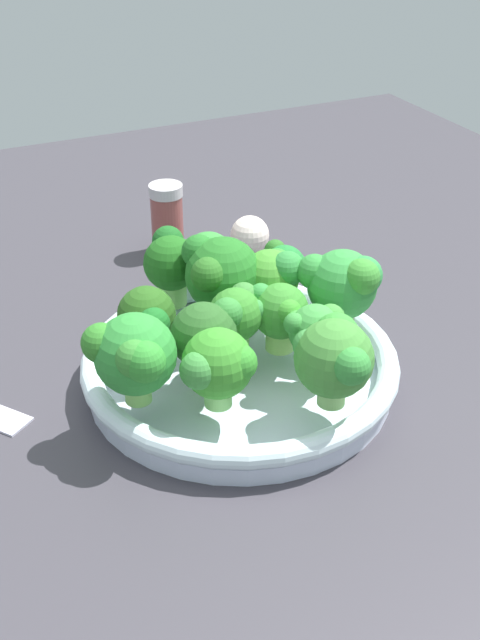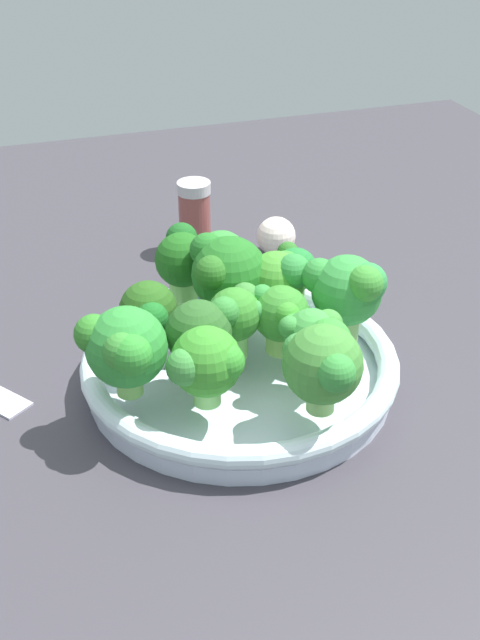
{
  "view_description": "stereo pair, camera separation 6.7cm",
  "coord_description": "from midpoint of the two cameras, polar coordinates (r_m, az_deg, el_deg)",
  "views": [
    {
      "loc": [
        -55.19,
        20.89,
        41.3
      ],
      "look_at": [
        -3.32,
        -3.48,
        6.37
      ],
      "focal_mm": 45.94,
      "sensor_mm": 36.0,
      "label": 1
    },
    {
      "loc": [
        -57.68,
        14.66,
        41.3
      ],
      "look_at": [
        -3.32,
        -3.48,
        6.37
      ],
      "focal_mm": 45.94,
      "sensor_mm": 36.0,
      "label": 2
    }
  ],
  "objects": [
    {
      "name": "ground_plane",
      "position": [
        0.73,
        -0.79,
        -4.36
      ],
      "size": [
        130.0,
        130.0,
        2.5
      ],
      "primitive_type": "cube",
      "color": "#3A373E"
    },
    {
      "name": "bowl",
      "position": [
        0.7,
        2.76,
        -3.36
      ],
      "size": [
        26.84,
        26.84,
        3.37
      ],
      "color": "silver",
      "rests_on": "ground_plane"
    },
    {
      "name": "broccoli_floret_0",
      "position": [
        0.67,
        -3.51,
        0.34
      ],
      "size": [
        5.73,
        4.86,
        5.85
      ],
      "color": "#84C068",
      "rests_on": "bowl"
    },
    {
      "name": "broccoli_floret_1",
      "position": [
        0.7,
        5.51,
        2.75
      ],
      "size": [
        5.16,
        5.18,
        7.03
      ],
      "color": "#85C861",
      "rests_on": "bowl"
    },
    {
      "name": "broccoli_floret_2",
      "position": [
        0.66,
        2.56,
        0.28
      ],
      "size": [
        4.95,
        5.12,
        6.26
      ],
      "color": "#8FDA6F",
      "rests_on": "bowl"
    },
    {
      "name": "broccoli_floret_3",
      "position": [
        0.61,
        -5.0,
        -2.05
      ],
      "size": [
        7.28,
        6.85,
        7.37
      ],
      "color": "#8BCA63",
      "rests_on": "bowl"
    },
    {
      "name": "broccoli_floret_4",
      "position": [
        0.76,
        1.08,
        4.26
      ],
      "size": [
        5.56,
        5.32,
        6.0
      ],
      "color": "#79B94D",
      "rests_on": "bowl"
    },
    {
      "name": "broccoli_floret_5",
      "position": [
        0.6,
        9.0,
        -3.01
      ],
      "size": [
        7.19,
        6.0,
        7.08
      ],
      "color": "#95CD70",
      "rests_on": "bowl"
    },
    {
      "name": "broccoli_floret_6",
      "position": [
        0.6,
        0.78,
        -3.16
      ],
      "size": [
        5.41,
        5.95,
        6.44
      ],
      "color": "#86CF68",
      "rests_on": "bowl"
    },
    {
      "name": "broccoli_floret_7",
      "position": [
        0.67,
        5.62,
        0.31
      ],
      "size": [
        5.03,
        4.69,
        5.96
      ],
      "color": "#98CB62",
      "rests_on": "bowl"
    },
    {
      "name": "broccoli_floret_8",
      "position": [
        0.7,
        1.8,
        3.2
      ],
      "size": [
        6.75,
        6.79,
        8.05
      ],
      "color": "#9CD874",
      "rests_on": "bowl"
    },
    {
      "name": "broccoli_floret_9",
      "position": [
        0.74,
        6.42,
        3.39
      ],
      "size": [
        5.12,
        4.0,
        5.41
      ],
      "color": "#92CA5B",
      "rests_on": "bowl"
    },
    {
      "name": "broccoli_floret_10",
      "position": [
        0.74,
        -1.31,
        4.22
      ],
      "size": [
        5.93,
        5.34,
        6.77
      ],
      "color": "#88D064",
      "rests_on": "bowl"
    },
    {
      "name": "broccoli_floret_11",
      "position": [
        0.69,
        10.32,
        2.01
      ],
      "size": [
        6.44,
        6.41,
        7.76
      ],
      "color": "#7FB05D",
      "rests_on": "bowl"
    },
    {
      "name": "broccoli_floret_12",
      "position": [
        0.64,
        0.05,
        -0.99
      ],
      "size": [
        5.46,
        5.29,
        6.46
      ],
      "color": "#95C15A",
      "rests_on": "bowl"
    },
    {
      "name": "broccoli_floret_13",
      "position": [
        0.65,
        7.94,
        -1.25
      ],
      "size": [
        4.3,
        5.28,
        5.8
      ],
      "color": "#7CB855",
      "rests_on": "bowl"
    },
    {
      "name": "garlic_bulb",
      "position": [
        0.91,
        4.65,
        5.79
      ],
      "size": [
        4.33,
        4.33,
        4.33
      ],
      "primitive_type": "sphere",
      "color": "white",
      "rests_on": "ground_plane"
    },
    {
      "name": "pepper_shaker",
      "position": [
        0.91,
        -1.06,
        7.22
      ],
      "size": [
        3.69,
        3.69,
        8.01
      ],
      "color": "brown",
      "rests_on": "ground_plane"
    }
  ]
}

